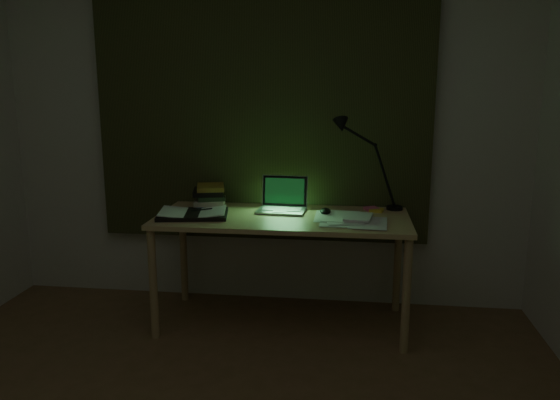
# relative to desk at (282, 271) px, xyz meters

# --- Properties ---
(wall_back) EXTENTS (3.50, 0.00, 2.50)m
(wall_back) POSITION_rel_desk_xyz_m (-0.19, 0.41, 0.90)
(wall_back) COLOR silver
(wall_back) RESTS_ON ground
(curtain) EXTENTS (2.20, 0.06, 2.00)m
(curtain) POSITION_rel_desk_xyz_m (-0.19, 0.37, 1.10)
(curtain) COLOR #31341A
(curtain) RESTS_ON wall_back
(desk) EXTENTS (1.52, 0.67, 0.70)m
(desk) POSITION_rel_desk_xyz_m (0.00, 0.00, 0.00)
(desk) COLOR #DBB176
(desk) RESTS_ON floor
(laptop) EXTENTS (0.32, 0.35, 0.21)m
(laptop) POSITION_rel_desk_xyz_m (-0.02, 0.11, 0.45)
(laptop) COLOR #A3A3A8
(laptop) RESTS_ON desk
(open_textbook) EXTENTS (0.46, 0.36, 0.04)m
(open_textbook) POSITION_rel_desk_xyz_m (-0.54, -0.07, 0.37)
(open_textbook) COLOR white
(open_textbook) RESTS_ON desk
(book_stack) EXTENTS (0.23, 0.26, 0.15)m
(book_stack) POSITION_rel_desk_xyz_m (-0.50, 0.18, 0.42)
(book_stack) COLOR white
(book_stack) RESTS_ON desk
(loose_papers) EXTENTS (0.41, 0.43, 0.02)m
(loose_papers) POSITION_rel_desk_xyz_m (0.40, -0.01, 0.36)
(loose_papers) COLOR white
(loose_papers) RESTS_ON desk
(mouse) EXTENTS (0.07, 0.11, 0.04)m
(mouse) POSITION_rel_desk_xyz_m (0.26, 0.08, 0.37)
(mouse) COLOR black
(mouse) RESTS_ON desk
(sticky_yellow) EXTENTS (0.10, 0.10, 0.02)m
(sticky_yellow) POSITION_rel_desk_xyz_m (0.57, 0.20, 0.36)
(sticky_yellow) COLOR yellow
(sticky_yellow) RESTS_ON desk
(sticky_pink) EXTENTS (0.11, 0.11, 0.02)m
(sticky_pink) POSITION_rel_desk_xyz_m (0.54, 0.23, 0.36)
(sticky_pink) COLOR pink
(sticky_pink) RESTS_ON desk
(desk_lamp) EXTENTS (0.42, 0.36, 0.56)m
(desk_lamp) POSITION_rel_desk_xyz_m (0.69, 0.27, 0.63)
(desk_lamp) COLOR black
(desk_lamp) RESTS_ON desk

